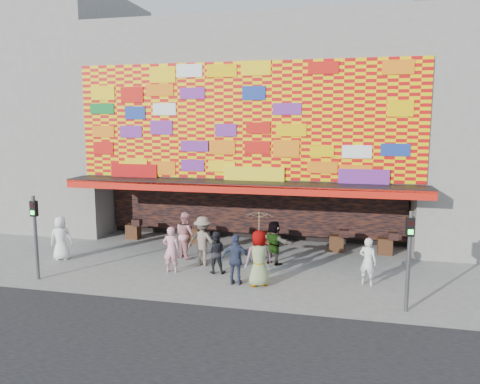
# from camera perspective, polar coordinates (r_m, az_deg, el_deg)

# --- Properties ---
(ground) EXTENTS (90.00, 90.00, 0.00)m
(ground) POSITION_cam_1_polar(r_m,az_deg,el_deg) (16.95, -2.71, -10.50)
(ground) COLOR slate
(ground) RESTS_ON ground
(road_strip) EXTENTS (30.00, 8.00, 0.02)m
(road_strip) POSITION_cam_1_polar(r_m,az_deg,el_deg) (11.38, -12.35, -20.75)
(road_strip) COLOR black
(road_strip) RESTS_ON ground
(shop_building) EXTENTS (15.20, 9.40, 10.00)m
(shop_building) POSITION_cam_1_polar(r_m,az_deg,el_deg) (23.98, 2.61, 7.86)
(shop_building) COLOR gray
(shop_building) RESTS_ON ground
(neighbor_left) EXTENTS (11.00, 8.00, 12.00)m
(neighbor_left) POSITION_cam_1_polar(r_m,az_deg,el_deg) (29.18, -23.75, 8.79)
(neighbor_left) COLOR gray
(neighbor_left) RESTS_ON ground
(signal_left) EXTENTS (0.22, 0.20, 3.00)m
(signal_left) POSITION_cam_1_polar(r_m,az_deg,el_deg) (17.88, -23.70, -4.03)
(signal_left) COLOR #59595B
(signal_left) RESTS_ON ground
(signal_right) EXTENTS (0.22, 0.20, 3.00)m
(signal_right) POSITION_cam_1_polar(r_m,az_deg,el_deg) (14.48, 19.93, -6.68)
(signal_right) COLOR #59595B
(signal_right) RESTS_ON ground
(ped_a) EXTENTS (1.01, 0.83, 1.77)m
(ped_a) POSITION_cam_1_polar(r_m,az_deg,el_deg) (20.26, -20.98, -5.27)
(ped_a) COLOR white
(ped_a) RESTS_ON ground
(ped_b) EXTENTS (0.67, 0.47, 1.72)m
(ped_b) POSITION_cam_1_polar(r_m,az_deg,el_deg) (17.59, -8.38, -6.94)
(ped_b) COLOR pink
(ped_b) RESTS_ON ground
(ped_c) EXTENTS (0.82, 0.68, 1.56)m
(ped_c) POSITION_cam_1_polar(r_m,az_deg,el_deg) (17.36, -3.00, -7.34)
(ped_c) COLOR black
(ped_c) RESTS_ON ground
(ped_d) EXTENTS (1.28, 0.78, 1.92)m
(ped_d) POSITION_cam_1_polar(r_m,az_deg,el_deg) (18.24, -4.56, -5.98)
(ped_d) COLOR #7D6C5B
(ped_d) RESTS_ON ground
(ped_e) EXTENTS (1.04, 0.46, 1.76)m
(ped_e) POSITION_cam_1_polar(r_m,az_deg,el_deg) (16.11, -0.48, -8.24)
(ped_e) COLOR #323B58
(ped_e) RESTS_ON ground
(ped_f) EXTENTS (1.65, 1.21, 1.72)m
(ped_f) POSITION_cam_1_polar(r_m,az_deg,el_deg) (18.39, 4.16, -6.17)
(ped_f) COLOR gray
(ped_f) RESTS_ON ground
(ped_g) EXTENTS (1.12, 0.96, 1.93)m
(ped_g) POSITION_cam_1_polar(r_m,az_deg,el_deg) (15.98, 2.31, -8.07)
(ped_g) COLOR gray
(ped_g) RESTS_ON ground
(ped_h) EXTENTS (0.71, 0.59, 1.65)m
(ped_h) POSITION_cam_1_polar(r_m,az_deg,el_deg) (16.68, 15.31, -8.15)
(ped_h) COLOR silver
(ped_h) RESTS_ON ground
(ped_i) EXTENTS (1.16, 1.15, 1.89)m
(ped_i) POSITION_cam_1_polar(r_m,az_deg,el_deg) (19.35, -6.63, -5.20)
(ped_i) COLOR #D18789
(ped_i) RESTS_ON ground
(parasol) EXTENTS (1.21, 1.22, 1.83)m
(parasol) POSITION_cam_1_polar(r_m,az_deg,el_deg) (15.68, 2.34, -3.96)
(parasol) COLOR beige
(parasol) RESTS_ON ground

